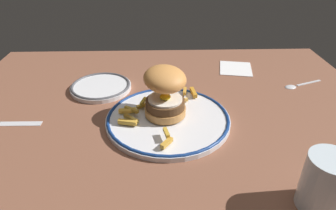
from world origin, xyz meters
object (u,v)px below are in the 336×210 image
dinner_plate (168,118)px  burger (165,91)px  side_plate (101,87)px  napkin (236,68)px  water_glass (324,186)px  spoon (295,85)px

dinner_plate → burger: size_ratio=2.05×
side_plate → napkin: size_ratio=1.51×
napkin → dinner_plate: bearing=-127.7°
dinner_plate → burger: bearing=107.4°
dinner_plate → water_glass: (24.28, -25.82, 3.54)cm
side_plate → napkin: (42.27, 13.16, -0.63)cm
spoon → napkin: (-14.45, 13.17, -0.16)cm
dinner_plate → water_glass: size_ratio=2.93×
burger → spoon: (38.50, 15.27, -6.99)cm
water_glass → burger: bearing=131.9°
dinner_plate → napkin: (23.45, 30.34, -0.64)cm
burger → napkin: burger is taller
water_glass → side_plate: 60.99cm
dinner_plate → spoon: 41.61cm
burger → side_plate: (-18.22, 15.28, -6.52)cm
spoon → napkin: 19.55cm
water_glass → napkin: water_glass is taller
side_plate → spoon: 56.73cm
water_glass → spoon: 45.28cm
burger → water_glass: (24.88, -27.73, -2.98)cm
dinner_plate → side_plate: 25.49cm
dinner_plate → burger: burger is taller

